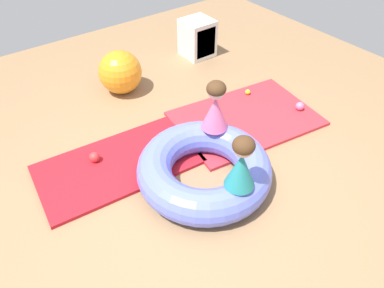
{
  "coord_description": "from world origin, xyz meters",
  "views": [
    {
      "loc": [
        -1.47,
        -1.95,
        2.72
      ],
      "look_at": [
        0.14,
        0.22,
        0.36
      ],
      "focal_mm": 34.05,
      "sensor_mm": 36.0,
      "label": 1
    }
  ],
  "objects_px": {
    "child_in_pink": "(215,106)",
    "storage_cube": "(198,39)",
    "inflatable_cushion": "(204,169)",
    "play_ball_yellow": "(248,92)",
    "child_in_teal": "(242,163)",
    "play_ball_blue": "(200,138)",
    "exercise_ball_large": "(120,72)",
    "play_ball_pink": "(300,106)",
    "play_ball_red": "(94,157)"
  },
  "relations": [
    {
      "from": "play_ball_red",
      "to": "storage_cube",
      "type": "bearing_deg",
      "value": 28.51
    },
    {
      "from": "child_in_pink",
      "to": "play_ball_red",
      "type": "xyz_separation_m",
      "value": [
        -1.13,
        0.59,
        -0.52
      ]
    },
    {
      "from": "child_in_teal",
      "to": "play_ball_pink",
      "type": "distance_m",
      "value": 1.87
    },
    {
      "from": "exercise_ball_large",
      "to": "storage_cube",
      "type": "distance_m",
      "value": 1.45
    },
    {
      "from": "play_ball_red",
      "to": "exercise_ball_large",
      "type": "bearing_deg",
      "value": 49.91
    },
    {
      "from": "child_in_teal",
      "to": "play_ball_yellow",
      "type": "bearing_deg",
      "value": -170.12
    },
    {
      "from": "play_ball_yellow",
      "to": "storage_cube",
      "type": "bearing_deg",
      "value": 81.97
    },
    {
      "from": "play_ball_blue",
      "to": "play_ball_yellow",
      "type": "distance_m",
      "value": 1.15
    },
    {
      "from": "child_in_teal",
      "to": "exercise_ball_large",
      "type": "distance_m",
      "value": 2.47
    },
    {
      "from": "inflatable_cushion",
      "to": "exercise_ball_large",
      "type": "relative_size",
      "value": 2.33
    },
    {
      "from": "exercise_ball_large",
      "to": "inflatable_cushion",
      "type": "bearing_deg",
      "value": -94.37
    },
    {
      "from": "inflatable_cushion",
      "to": "play_ball_pink",
      "type": "relative_size",
      "value": 12.63
    },
    {
      "from": "inflatable_cushion",
      "to": "play_ball_red",
      "type": "distance_m",
      "value": 1.18
    },
    {
      "from": "storage_cube",
      "to": "child_in_teal",
      "type": "bearing_deg",
      "value": -120.84
    },
    {
      "from": "play_ball_yellow",
      "to": "exercise_ball_large",
      "type": "xyz_separation_m",
      "value": [
        -1.26,
        1.13,
        0.21
      ]
    },
    {
      "from": "storage_cube",
      "to": "child_in_pink",
      "type": "bearing_deg",
      "value": -123.25
    },
    {
      "from": "child_in_pink",
      "to": "play_ball_blue",
      "type": "xyz_separation_m",
      "value": [
        -0.04,
        0.19,
        -0.53
      ]
    },
    {
      "from": "child_in_pink",
      "to": "storage_cube",
      "type": "distance_m",
      "value": 2.27
    },
    {
      "from": "exercise_ball_large",
      "to": "play_ball_blue",
      "type": "bearing_deg",
      "value": -83.67
    },
    {
      "from": "play_ball_red",
      "to": "play_ball_blue",
      "type": "relative_size",
      "value": 1.48
    },
    {
      "from": "child_in_teal",
      "to": "play_ball_red",
      "type": "bearing_deg",
      "value": -93.37
    },
    {
      "from": "inflatable_cushion",
      "to": "play_ball_red",
      "type": "bearing_deg",
      "value": 130.99
    },
    {
      "from": "play_ball_red",
      "to": "child_in_pink",
      "type": "bearing_deg",
      "value": -27.66
    },
    {
      "from": "child_in_pink",
      "to": "exercise_ball_large",
      "type": "distance_m",
      "value": 1.73
    },
    {
      "from": "inflatable_cushion",
      "to": "exercise_ball_large",
      "type": "bearing_deg",
      "value": 85.63
    },
    {
      "from": "play_ball_red",
      "to": "play_ball_yellow",
      "type": "bearing_deg",
      "value": -0.85
    },
    {
      "from": "inflatable_cushion",
      "to": "play_ball_yellow",
      "type": "height_order",
      "value": "inflatable_cushion"
    },
    {
      "from": "inflatable_cushion",
      "to": "exercise_ball_large",
      "type": "height_order",
      "value": "exercise_ball_large"
    },
    {
      "from": "child_in_pink",
      "to": "play_ball_pink",
      "type": "xyz_separation_m",
      "value": [
        1.32,
        -0.08,
        -0.52
      ]
    },
    {
      "from": "play_ball_yellow",
      "to": "inflatable_cushion",
      "type": "bearing_deg",
      "value": -148.76
    },
    {
      "from": "inflatable_cushion",
      "to": "play_ball_blue",
      "type": "bearing_deg",
      "value": 56.45
    },
    {
      "from": "play_ball_pink",
      "to": "exercise_ball_large",
      "type": "distance_m",
      "value": 2.35
    },
    {
      "from": "child_in_pink",
      "to": "storage_cube",
      "type": "bearing_deg",
      "value": 34.25
    },
    {
      "from": "play_ball_blue",
      "to": "exercise_ball_large",
      "type": "height_order",
      "value": "exercise_ball_large"
    },
    {
      "from": "play_ball_red",
      "to": "play_ball_yellow",
      "type": "distance_m",
      "value": 2.18
    },
    {
      "from": "child_in_teal",
      "to": "storage_cube",
      "type": "relative_size",
      "value": 0.94
    },
    {
      "from": "inflatable_cushion",
      "to": "play_ball_yellow",
      "type": "bearing_deg",
      "value": 31.24
    },
    {
      "from": "child_in_pink",
      "to": "storage_cube",
      "type": "height_order",
      "value": "child_in_pink"
    },
    {
      "from": "inflatable_cushion",
      "to": "child_in_pink",
      "type": "distance_m",
      "value": 0.64
    },
    {
      "from": "play_ball_blue",
      "to": "play_ball_yellow",
      "type": "bearing_deg",
      "value": 18.97
    },
    {
      "from": "play_ball_blue",
      "to": "exercise_ball_large",
      "type": "relative_size",
      "value": 0.13
    },
    {
      "from": "inflatable_cushion",
      "to": "storage_cube",
      "type": "bearing_deg",
      "value": 53.72
    },
    {
      "from": "play_ball_pink",
      "to": "play_ball_red",
      "type": "distance_m",
      "value": 2.55
    },
    {
      "from": "play_ball_pink",
      "to": "child_in_pink",
      "type": "bearing_deg",
      "value": 176.5
    },
    {
      "from": "inflatable_cushion",
      "to": "play_ball_pink",
      "type": "bearing_deg",
      "value": 7.16
    },
    {
      "from": "child_in_pink",
      "to": "storage_cube",
      "type": "xyz_separation_m",
      "value": [
        1.23,
        1.88,
        -0.33
      ]
    },
    {
      "from": "play_ball_red",
      "to": "inflatable_cushion",
      "type": "bearing_deg",
      "value": -49.01
    },
    {
      "from": "exercise_ball_large",
      "to": "child_in_pink",
      "type": "bearing_deg",
      "value": -82.87
    },
    {
      "from": "inflatable_cushion",
      "to": "play_ball_yellow",
      "type": "relative_size",
      "value": 19.09
    },
    {
      "from": "child_in_teal",
      "to": "child_in_pink",
      "type": "distance_m",
      "value": 0.83
    }
  ]
}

